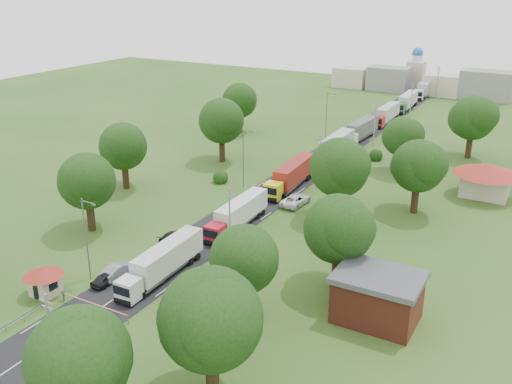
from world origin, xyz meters
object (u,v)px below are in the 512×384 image
Objects in this scene: boom_barrier at (85,301)px; truck_0 at (163,262)px; guard_booth at (44,277)px; pedestrian_near at (83,324)px; info_sign at (348,149)px; car_lane_mid at (118,270)px; car_lane_front at (106,278)px.

truck_0 reaches higher than boom_barrier.
guard_booth reaches higher than pedestrian_near.
boom_barrier is 2.10× the size of guard_booth.
info_sign reaches higher than guard_booth.
info_sign is at bearing -97.96° from car_lane_mid.
guard_booth is at bearing 163.03° from pedestrian_near.
guard_booth reaches higher than boom_barrier.
truck_0 is 3.48× the size of car_lane_front.
car_lane_front is 2.00m from car_lane_mid.
truck_0 is at bearing -153.03° from car_lane_mid.
car_lane_front is (4.20, 5.00, -1.48)m from guard_booth.
pedestrian_near is at bearing -19.69° from guard_booth.
boom_barrier is 2.31× the size of car_lane_front.
truck_0 reaches higher than guard_booth.
guard_booth is at bearing -179.99° from boom_barrier.
boom_barrier is at bearing -108.56° from truck_0.
truck_0 is at bearing -93.86° from info_sign.
pedestrian_near is (4.44, -10.09, 0.05)m from car_lane_mid.
boom_barrier is at bearing 134.85° from pedestrian_near.
guard_booth is 2.58× the size of pedestrian_near.
car_lane_mid is (-1.64, 7.00, -0.09)m from boom_barrier.
car_lane_front is (-1.64, 5.00, -0.21)m from boom_barrier.
pedestrian_near reaches higher than boom_barrier.
guard_booth is at bearing 59.88° from car_lane_mid.
car_lane_mid is (4.20, 7.00, -1.37)m from guard_booth.
pedestrian_near is at bearing -91.57° from truck_0.
info_sign is 1.03× the size of car_lane_front.
truck_0 reaches higher than car_lane_front.
guard_booth is 6.70m from car_lane_front.
guard_booth is at bearing 51.38° from car_lane_front.
car_lane_mid is 11.03m from pedestrian_near.
guard_booth is 1.07× the size of info_sign.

